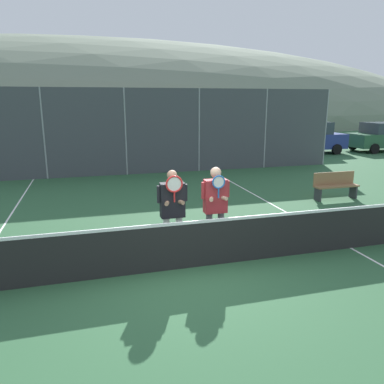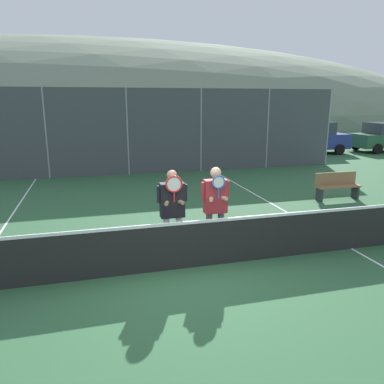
{
  "view_description": "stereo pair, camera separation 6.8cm",
  "coord_description": "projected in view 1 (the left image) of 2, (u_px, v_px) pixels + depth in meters",
  "views": [
    {
      "loc": [
        -1.55,
        -6.24,
        3.05
      ],
      "look_at": [
        0.41,
        0.76,
        1.27
      ],
      "focal_mm": 35.0,
      "sensor_mm": 36.0,
      "label": 1
    },
    {
      "loc": [
        -1.49,
        -6.26,
        3.05
      ],
      "look_at": [
        0.41,
        0.76,
        1.27
      ],
      "focal_mm": 35.0,
      "sensor_mm": 36.0,
      "label": 2
    }
  ],
  "objects": [
    {
      "name": "court_line_right_sideline",
      "position": [
        281.0,
        209.0,
        10.74
      ],
      "size": [
        0.05,
        16.0,
        0.01
      ],
      "primitive_type": "cube",
      "color": "white",
      "rests_on": "ground_plane"
    },
    {
      "name": "car_far_right",
      "position": [
        384.0,
        137.0,
        22.9
      ],
      "size": [
        4.28,
        2.03,
        1.74
      ],
      "color": "#285638",
      "rests_on": "ground_plane"
    },
    {
      "name": "car_right_of_center",
      "position": [
        307.0,
        138.0,
        21.84
      ],
      "size": [
        4.44,
        1.92,
        1.84
      ],
      "color": "navy",
      "rests_on": "ground_plane"
    },
    {
      "name": "tennis_net",
      "position": [
        182.0,
        245.0,
        6.86
      ],
      "size": [
        9.95,
        0.09,
        1.02
      ],
      "color": "gray",
      "rests_on": "ground_plane"
    },
    {
      "name": "hill_distant",
      "position": [
        96.0,
        120.0,
        59.95
      ],
      "size": [
        119.31,
        66.28,
        23.2
      ],
      "color": "slate",
      "rests_on": "ground_plane"
    },
    {
      "name": "clubhouse_building",
      "position": [
        135.0,
        120.0,
        25.02
      ],
      "size": [
        20.38,
        5.5,
        3.44
      ],
      "color": "tan",
      "rests_on": "ground_plane"
    },
    {
      "name": "car_far_left",
      "position": [
        5.0,
        148.0,
        17.29
      ],
      "size": [
        4.77,
        2.08,
        1.79
      ],
      "color": "navy",
      "rests_on": "ground_plane"
    },
    {
      "name": "fence_back",
      "position": [
        126.0,
        132.0,
        15.38
      ],
      "size": [
        19.05,
        0.06,
        3.55
      ],
      "color": "gray",
      "rests_on": "ground_plane"
    },
    {
      "name": "ground_plane",
      "position": [
        182.0,
        269.0,
        6.97
      ],
      "size": [
        120.0,
        120.0,
        0.0
      ],
      "primitive_type": "plane",
      "color": "#2D5B38"
    },
    {
      "name": "car_left_of_center",
      "position": [
        125.0,
        144.0,
        18.88
      ],
      "size": [
        4.67,
        2.05,
        1.76
      ],
      "color": "silver",
      "rests_on": "ground_plane"
    },
    {
      "name": "player_center_left",
      "position": [
        215.0,
        203.0,
        7.49
      ],
      "size": [
        0.59,
        0.34,
        1.78
      ],
      "color": "#56565B",
      "rests_on": "ground_plane"
    },
    {
      "name": "car_center",
      "position": [
        225.0,
        142.0,
        20.18
      ],
      "size": [
        4.5,
        1.96,
        1.71
      ],
      "color": "#B2B7BC",
      "rests_on": "ground_plane"
    },
    {
      "name": "player_leftmost",
      "position": [
        173.0,
        207.0,
        7.2
      ],
      "size": [
        0.6,
        0.34,
        1.77
      ],
      "color": "white",
      "rests_on": "ground_plane"
    },
    {
      "name": "bench_courtside",
      "position": [
        335.0,
        185.0,
        11.81
      ],
      "size": [
        1.46,
        0.36,
        0.85
      ],
      "color": "olive",
      "rests_on": "ground_plane"
    }
  ]
}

